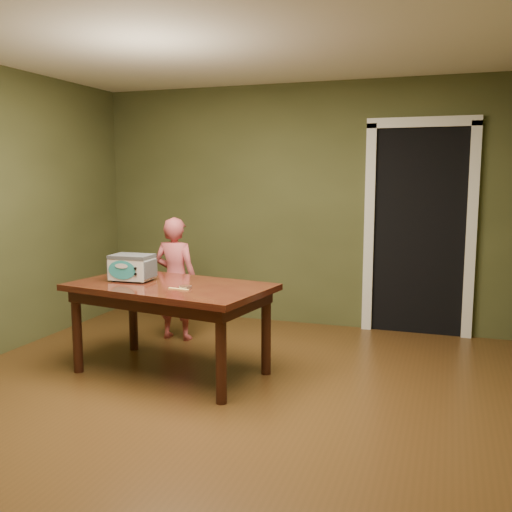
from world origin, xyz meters
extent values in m
plane|color=#4F3216|center=(0.00, 0.00, 0.00)|extent=(5.00, 5.00, 0.00)
cube|color=#4B4F2A|center=(0.00, 2.50, 1.30)|extent=(4.50, 0.02, 2.60)
cube|color=white|center=(0.00, 0.00, 2.60)|extent=(4.50, 5.00, 0.02)
cube|color=black|center=(1.30, 2.80, 1.05)|extent=(0.90, 0.60, 2.10)
cube|color=black|center=(1.30, 2.48, 1.05)|extent=(0.90, 0.02, 2.10)
cube|color=white|center=(0.80, 2.47, 1.05)|extent=(0.10, 0.06, 2.20)
cube|color=white|center=(1.80, 2.47, 1.05)|extent=(0.10, 0.06, 2.20)
cube|color=white|center=(1.30, 2.47, 2.15)|extent=(1.10, 0.06, 0.10)
cube|color=#360F0C|center=(-0.54, 0.57, 0.72)|extent=(1.73, 1.15, 0.05)
cube|color=black|center=(-0.54, 0.57, 0.65)|extent=(1.59, 1.01, 0.10)
cylinder|color=black|center=(-1.29, 0.34, 0.35)|extent=(0.08, 0.08, 0.70)
cylinder|color=black|center=(-1.17, 1.03, 0.35)|extent=(0.08, 0.08, 0.70)
cylinder|color=black|center=(0.09, 0.10, 0.35)|extent=(0.08, 0.08, 0.70)
cylinder|color=black|center=(0.21, 0.80, 0.35)|extent=(0.08, 0.08, 0.70)
cylinder|color=#4C4F54|center=(-1.05, 0.51, 0.76)|extent=(0.02, 0.02, 0.01)
cylinder|color=#4C4F54|center=(-1.05, 0.69, 0.76)|extent=(0.02, 0.02, 0.01)
cylinder|color=#4C4F54|center=(-0.77, 0.52, 0.76)|extent=(0.02, 0.02, 0.01)
cylinder|color=#4C4F54|center=(-0.78, 0.70, 0.76)|extent=(0.02, 0.02, 0.01)
cube|color=white|center=(-0.91, 0.61, 0.86)|extent=(0.34, 0.24, 0.19)
cube|color=#4C4F54|center=(-0.91, 0.61, 0.96)|extent=(0.34, 0.25, 0.03)
cube|color=#4C4F54|center=(-1.08, 0.60, 0.86)|extent=(0.02, 0.21, 0.14)
cube|color=#4C4F54|center=(-0.74, 0.61, 0.86)|extent=(0.02, 0.21, 0.14)
ellipsoid|color=teal|center=(-0.94, 0.48, 0.86)|extent=(0.25, 0.01, 0.16)
cylinder|color=black|center=(-0.81, 0.49, 0.88)|extent=(0.02, 0.01, 0.02)
cylinder|color=black|center=(-0.81, 0.49, 0.83)|extent=(0.02, 0.01, 0.02)
cylinder|color=silver|center=(-0.35, 0.44, 0.76)|extent=(0.10, 0.10, 0.02)
cylinder|color=#432116|center=(-0.35, 0.44, 0.77)|extent=(0.09, 0.09, 0.01)
cube|color=#FFCD6E|center=(-0.38, 0.39, 0.75)|extent=(0.18, 0.05, 0.01)
imported|color=#BF4E53|center=(-0.96, 1.49, 0.61)|extent=(0.45, 0.30, 1.22)
camera|label=1|loc=(1.59, -3.52, 1.63)|focal=40.00mm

